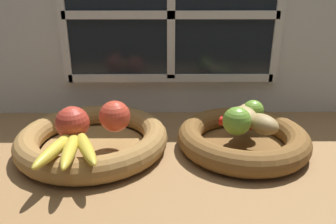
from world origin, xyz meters
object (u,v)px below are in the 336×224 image
(apple_red_front, at_px, (73,123))
(apple_red_right, at_px, (115,116))
(lime_near, at_px, (237,121))
(chili_pepper, at_px, (245,126))
(lime_far, at_px, (253,110))
(potato_large, at_px, (244,117))
(fruit_bowl_right, at_px, (242,138))
(potato_small, at_px, (262,124))
(potato_back, at_px, (248,112))
(fruit_bowl_left, at_px, (93,139))
(banana_bunch_front, at_px, (71,146))

(apple_red_front, height_order, apple_red_right, same)
(lime_near, distance_m, chili_pepper, 0.04)
(apple_red_right, distance_m, lime_far, 0.35)
(potato_large, xyz_separation_m, lime_near, (-0.03, -0.04, 0.01))
(fruit_bowl_right, xyz_separation_m, potato_small, (0.03, -0.03, 0.05))
(apple_red_right, relative_size, lime_near, 1.12)
(potato_small, xyz_separation_m, potato_back, (-0.01, 0.08, -0.00))
(potato_small, relative_size, chili_pepper, 0.65)
(potato_large, xyz_separation_m, potato_small, (0.03, -0.03, -0.00))
(apple_red_right, height_order, lime_far, apple_red_right)
(fruit_bowl_right, bearing_deg, apple_red_front, -171.48)
(lime_near, height_order, lime_far, lime_near)
(fruit_bowl_left, xyz_separation_m, banana_bunch_front, (-0.01, -0.13, 0.05))
(fruit_bowl_left, relative_size, potato_large, 4.48)
(fruit_bowl_left, height_order, potato_back, potato_back)
(apple_red_front, bearing_deg, potato_small, 3.35)
(fruit_bowl_right, bearing_deg, lime_far, 52.13)
(apple_red_front, xyz_separation_m, potato_large, (0.40, 0.06, -0.01))
(apple_red_right, xyz_separation_m, potato_large, (0.31, 0.02, -0.01))
(potato_large, bearing_deg, apple_red_right, -176.39)
(apple_red_front, distance_m, potato_small, 0.44)
(potato_large, distance_m, potato_back, 0.05)
(fruit_bowl_right, relative_size, lime_far, 5.98)
(lime_near, bearing_deg, banana_bunch_front, -166.67)
(chili_pepper, bearing_deg, banana_bunch_front, -131.46)
(potato_small, bearing_deg, fruit_bowl_right, 135.00)
(apple_red_front, bearing_deg, fruit_bowl_right, 8.52)
(fruit_bowl_left, bearing_deg, apple_red_front, -114.82)
(chili_pepper, bearing_deg, apple_red_front, -141.24)
(apple_red_right, distance_m, potato_large, 0.31)
(apple_red_front, xyz_separation_m, potato_back, (0.42, 0.11, -0.02))
(apple_red_right, height_order, chili_pepper, apple_red_right)
(banana_bunch_front, relative_size, potato_back, 2.57)
(apple_red_front, xyz_separation_m, lime_far, (0.43, 0.10, -0.01))
(banana_bunch_front, bearing_deg, fruit_bowl_right, 18.16)
(apple_red_front, relative_size, lime_near, 1.14)
(lime_far, bearing_deg, banana_bunch_front, -158.09)
(banana_bunch_front, height_order, potato_back, potato_back)
(chili_pepper, bearing_deg, apple_red_right, -147.09)
(apple_red_front, xyz_separation_m, apple_red_right, (0.09, 0.04, -0.00))
(fruit_bowl_left, relative_size, chili_pepper, 2.88)
(lime_near, bearing_deg, apple_red_front, -177.20)
(lime_near, xyz_separation_m, lime_far, (0.06, 0.08, -0.01))
(apple_red_right, xyz_separation_m, chili_pepper, (0.31, -0.00, -0.03))
(banana_bunch_front, height_order, potato_small, potato_small)
(potato_large, height_order, lime_near, lime_near)
(fruit_bowl_left, distance_m, fruit_bowl_right, 0.37)
(apple_red_front, distance_m, lime_far, 0.45)
(fruit_bowl_left, distance_m, potato_back, 0.40)
(potato_back, bearing_deg, potato_large, -114.44)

